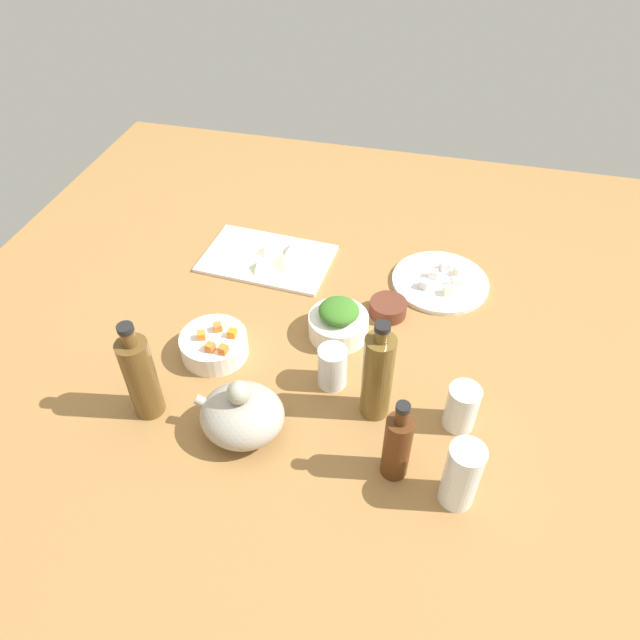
{
  "coord_description": "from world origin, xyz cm",
  "views": [
    {
      "loc": [
        -23.25,
        94.6,
        100.49
      ],
      "look_at": [
        0.0,
        0.0,
        8.0
      ],
      "focal_mm": 32.72,
      "sensor_mm": 36.0,
      "label": 1
    }
  ],
  "objects_px": {
    "plate_tofu": "(440,282)",
    "bowl_greens": "(338,326)",
    "bottle_1": "(141,376)",
    "drinking_glass_1": "(462,407)",
    "cutting_board": "(267,259)",
    "bottle_2": "(397,445)",
    "bowl_small_side": "(388,308)",
    "teapot": "(242,414)",
    "drinking_glass_0": "(462,475)",
    "bottle_0": "(378,375)",
    "drinking_glass_2": "(332,367)",
    "bowl_carrots": "(214,345)"
  },
  "relations": [
    {
      "from": "bottle_1",
      "to": "bowl_small_side",
      "type": "bearing_deg",
      "value": -136.81
    },
    {
      "from": "drinking_glass_0",
      "to": "plate_tofu",
      "type": "bearing_deg",
      "value": -82.13
    },
    {
      "from": "plate_tofu",
      "to": "bowl_greens",
      "type": "xyz_separation_m",
      "value": [
        0.22,
        0.25,
        0.02
      ]
    },
    {
      "from": "bowl_greens",
      "to": "bottle_2",
      "type": "relative_size",
      "value": 0.71
    },
    {
      "from": "bowl_greens",
      "to": "bottle_2",
      "type": "xyz_separation_m",
      "value": [
        -0.18,
        0.33,
        0.05
      ]
    },
    {
      "from": "bowl_small_side",
      "to": "teapot",
      "type": "height_order",
      "value": "teapot"
    },
    {
      "from": "bottle_2",
      "to": "bowl_greens",
      "type": "bearing_deg",
      "value": -61.42
    },
    {
      "from": "plate_tofu",
      "to": "drinking_glass_0",
      "type": "xyz_separation_m",
      "value": [
        -0.08,
        0.61,
        0.07
      ]
    },
    {
      "from": "plate_tofu",
      "to": "bottle_1",
      "type": "bearing_deg",
      "value": 45.25
    },
    {
      "from": "bottle_2",
      "to": "cutting_board",
      "type": "bearing_deg",
      "value": -52.75
    },
    {
      "from": "bowl_small_side",
      "to": "bottle_1",
      "type": "relative_size",
      "value": 0.38
    },
    {
      "from": "bowl_carrots",
      "to": "drinking_glass_1",
      "type": "relative_size",
      "value": 1.46
    },
    {
      "from": "bottle_0",
      "to": "bottle_2",
      "type": "relative_size",
      "value": 1.25
    },
    {
      "from": "bottle_1",
      "to": "bottle_0",
      "type": "bearing_deg",
      "value": -166.51
    },
    {
      "from": "drinking_glass_0",
      "to": "drinking_glass_2",
      "type": "distance_m",
      "value": 0.36
    },
    {
      "from": "plate_tofu",
      "to": "bottle_1",
      "type": "distance_m",
      "value": 0.79
    },
    {
      "from": "bowl_small_side",
      "to": "drinking_glass_0",
      "type": "xyz_separation_m",
      "value": [
        -0.2,
        0.46,
        0.06
      ]
    },
    {
      "from": "bowl_greens",
      "to": "drinking_glass_0",
      "type": "relative_size",
      "value": 0.94
    },
    {
      "from": "drinking_glass_1",
      "to": "drinking_glass_2",
      "type": "distance_m",
      "value": 0.28
    },
    {
      "from": "bowl_small_side",
      "to": "drinking_glass_1",
      "type": "relative_size",
      "value": 0.87
    },
    {
      "from": "bottle_1",
      "to": "bottle_2",
      "type": "xyz_separation_m",
      "value": [
        -0.52,
        0.02,
        -0.02
      ]
    },
    {
      "from": "cutting_board",
      "to": "bowl_greens",
      "type": "relative_size",
      "value": 2.43
    },
    {
      "from": "plate_tofu",
      "to": "bowl_greens",
      "type": "bearing_deg",
      "value": 48.51
    },
    {
      "from": "bottle_0",
      "to": "drinking_glass_2",
      "type": "relative_size",
      "value": 2.48
    },
    {
      "from": "bottle_1",
      "to": "plate_tofu",
      "type": "bearing_deg",
      "value": -134.75
    },
    {
      "from": "bowl_greens",
      "to": "drinking_glass_1",
      "type": "bearing_deg",
      "value": 146.55
    },
    {
      "from": "bottle_1",
      "to": "drinking_glass_1",
      "type": "bearing_deg",
      "value": -169.52
    },
    {
      "from": "bowl_carrots",
      "to": "drinking_glass_2",
      "type": "height_order",
      "value": "drinking_glass_2"
    },
    {
      "from": "bottle_1",
      "to": "bottle_2",
      "type": "height_order",
      "value": "bottle_1"
    },
    {
      "from": "cutting_board",
      "to": "drinking_glass_1",
      "type": "relative_size",
      "value": 3.27
    },
    {
      "from": "teapot",
      "to": "bottle_0",
      "type": "xyz_separation_m",
      "value": [
        -0.25,
        -0.11,
        0.06
      ]
    },
    {
      "from": "cutting_board",
      "to": "drinking_glass_0",
      "type": "distance_m",
      "value": 0.82
    },
    {
      "from": "bowl_greens",
      "to": "drinking_glass_2",
      "type": "bearing_deg",
      "value": 97.4
    },
    {
      "from": "bowl_small_side",
      "to": "drinking_glass_1",
      "type": "distance_m",
      "value": 0.35
    },
    {
      "from": "cutting_board",
      "to": "bowl_small_side",
      "type": "xyz_separation_m",
      "value": [
        -0.35,
        0.13,
        0.01
      ]
    },
    {
      "from": "bottle_0",
      "to": "bowl_small_side",
      "type": "bearing_deg",
      "value": -86.34
    },
    {
      "from": "plate_tofu",
      "to": "bowl_greens",
      "type": "relative_size",
      "value": 1.77
    },
    {
      "from": "drinking_glass_0",
      "to": "bottle_1",
      "type": "bearing_deg",
      "value": -4.88
    },
    {
      "from": "plate_tofu",
      "to": "bowl_small_side",
      "type": "distance_m",
      "value": 0.19
    },
    {
      "from": "bowl_small_side",
      "to": "bottle_2",
      "type": "distance_m",
      "value": 0.45
    },
    {
      "from": "cutting_board",
      "to": "bowl_carrots",
      "type": "height_order",
      "value": "bowl_carrots"
    },
    {
      "from": "cutting_board",
      "to": "bottle_2",
      "type": "height_order",
      "value": "bottle_2"
    },
    {
      "from": "teapot",
      "to": "drinking_glass_2",
      "type": "relative_size",
      "value": 1.84
    },
    {
      "from": "bowl_greens",
      "to": "teapot",
      "type": "xyz_separation_m",
      "value": [
        0.12,
        0.32,
        0.03
      ]
    },
    {
      "from": "bowl_small_side",
      "to": "bottle_0",
      "type": "height_order",
      "value": "bottle_0"
    },
    {
      "from": "bottle_0",
      "to": "drinking_glass_1",
      "type": "bearing_deg",
      "value": -177.73
    },
    {
      "from": "bottle_0",
      "to": "drinking_glass_1",
      "type": "relative_size",
      "value": 2.37
    },
    {
      "from": "cutting_board",
      "to": "bottle_2",
      "type": "bearing_deg",
      "value": 127.25
    },
    {
      "from": "plate_tofu",
      "to": "teapot",
      "type": "relative_size",
      "value": 1.36
    },
    {
      "from": "plate_tofu",
      "to": "teapot",
      "type": "xyz_separation_m",
      "value": [
        0.34,
        0.56,
        0.05
      ]
    }
  ]
}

